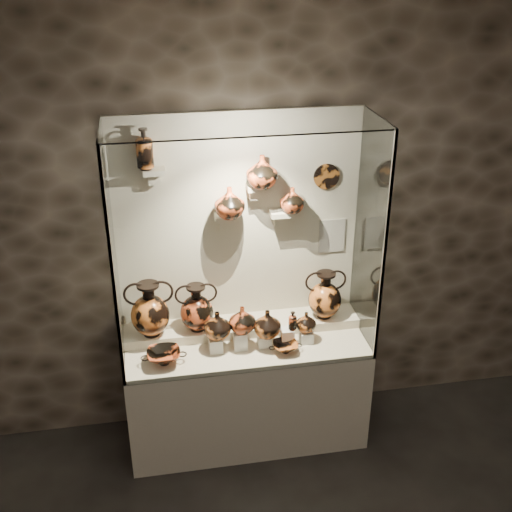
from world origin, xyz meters
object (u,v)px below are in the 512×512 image
Objects in this scene: amphora_mid at (197,308)px; jug_e at (306,322)px; ovoid_vase_b at (262,171)px; ovoid_vase_c at (292,200)px; kylix_right at (285,346)px; amphora_right at (325,295)px; jug_c at (267,323)px; lekythos_tall at (144,147)px; jug_a at (217,325)px; ovoid_vase_a at (230,202)px; lekythos_small at (293,320)px; amphora_left at (150,309)px; jug_b at (242,319)px; kylix_left at (164,356)px.

jug_e is at bearing -28.75° from amphora_mid.
ovoid_vase_b is 0.31m from ovoid_vase_c.
amphora_right is at bearing 31.80° from kylix_right.
lekythos_tall is (-0.73, 0.30, 1.19)m from jug_c.
amphora_mid is at bearing -171.36° from amphora_right.
amphora_mid reaches higher than jug_a.
ovoid_vase_a reaches higher than kylix_right.
ovoid_vase_a is (-0.32, 0.34, 0.95)m from kylix_right.
lekythos_small is at bearing 44.47° from kylix_right.
jug_a is at bearing -134.40° from ovoid_vase_b.
ovoid_vase_c reaches higher than kylix_right.
jug_c is 1.04m from ovoid_vase_b.
lekythos_tall reaches higher than amphora_mid.
kylix_right is at bearing -17.89° from amphora_left.
ovoid_vase_c is (-0.06, 0.24, 0.82)m from jug_e.
amphora_right is at bearing 9.81° from lekythos_tall.
jug_b is (0.61, -0.17, -0.05)m from amphora_left.
ovoid_vase_b reaches higher than kylix_right.
jug_a is at bearing 155.33° from jug_b.
amphora_mid is 0.42m from kylix_left.
kylix_left is at bearing -165.77° from jug_c.
lekythos_tall is (-0.02, 0.37, 1.33)m from kylix_left.
jug_e is 1.01m from kylix_left.
jug_e is at bearing -73.05° from ovoid_vase_c.
kylix_right is (0.45, -0.11, -0.15)m from jug_a.
kylix_right is 1.20m from ovoid_vase_b.
jug_b is 0.66× the size of lekythos_tall.
ovoid_vase_a reaches higher than amphora_right.
jug_a is (-0.80, -0.18, -0.05)m from amphora_right.
amphora_left is 1.90× the size of ovoid_vase_a.
kylix_left is (-0.25, -0.27, -0.19)m from amphora_mid.
kylix_right is (-0.17, -0.11, -0.11)m from jug_e.
jug_a is at bearing 157.74° from kylix_right.
lekythos_tall reaches higher than jug_b.
amphora_left is at bearing 141.78° from jug_b.
amphora_mid is (0.32, 0.01, -0.03)m from amphora_left.
kylix_right is at bearing -42.24° from amphora_mid.
ovoid_vase_b is (0.47, 0.05, 0.95)m from amphora_mid.
amphora_left is 0.48m from jug_a.
jug_c is (0.17, -0.02, -0.04)m from jug_b.
amphora_right is 1.00m from ovoid_vase_a.
jug_c is at bearing -39.31° from amphora_mid.
lekythos_tall is at bearing 176.11° from ovoid_vase_a.
kylix_left is 1.39m from ovoid_vase_b.
kylix_right is (-0.35, -0.29, -0.21)m from amphora_right.
jug_c is at bearing -31.06° from jug_b.
amphora_left is at bearing 165.59° from amphora_mid.
amphora_left is at bearing -173.33° from ovoid_vase_c.
jug_a is 0.41m from kylix_left.
jug_b is 0.58m from kylix_left.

